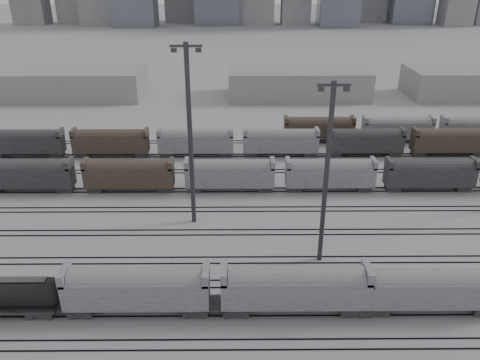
{
  "coord_description": "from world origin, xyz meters",
  "views": [
    {
      "loc": [
        -7.78,
        -40.16,
        35.23
      ],
      "look_at": [
        -7.29,
        27.53,
        4.0
      ],
      "focal_mm": 35.0,
      "sensor_mm": 36.0,
      "label": 1
    }
  ],
  "objects_px": {
    "hopper_car_b": "(295,286)",
    "light_mast_c": "(327,172)",
    "hopper_car_c": "(433,287)",
    "hopper_car_a": "(137,287)"
  },
  "relations": [
    {
      "from": "hopper_car_a",
      "to": "hopper_car_b",
      "type": "height_order",
      "value": "hopper_car_b"
    },
    {
      "from": "hopper_car_c",
      "to": "light_mast_c",
      "type": "relative_size",
      "value": 0.64
    },
    {
      "from": "hopper_car_a",
      "to": "light_mast_c",
      "type": "bearing_deg",
      "value": 25.13
    },
    {
      "from": "hopper_car_b",
      "to": "hopper_car_c",
      "type": "xyz_separation_m",
      "value": [
        15.05,
        0.0,
        -0.25
      ]
    },
    {
      "from": "hopper_car_a",
      "to": "hopper_car_b",
      "type": "relative_size",
      "value": 0.98
    },
    {
      "from": "hopper_car_a",
      "to": "hopper_car_b",
      "type": "bearing_deg",
      "value": 0.0
    },
    {
      "from": "light_mast_c",
      "to": "hopper_car_c",
      "type": "bearing_deg",
      "value": -44.06
    },
    {
      "from": "hopper_car_c",
      "to": "light_mast_c",
      "type": "xyz_separation_m",
      "value": [
        -10.53,
        10.19,
        9.19
      ]
    },
    {
      "from": "hopper_car_b",
      "to": "light_mast_c",
      "type": "height_order",
      "value": "light_mast_c"
    },
    {
      "from": "hopper_car_a",
      "to": "light_mast_c",
      "type": "height_order",
      "value": "light_mast_c"
    }
  ]
}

